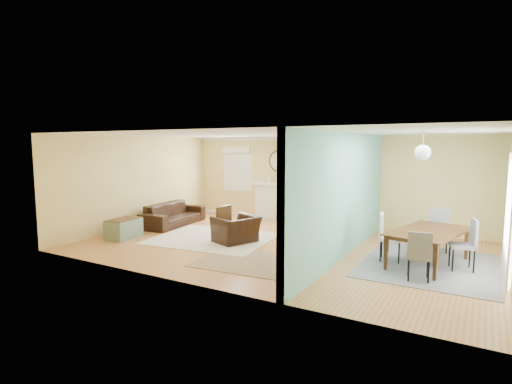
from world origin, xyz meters
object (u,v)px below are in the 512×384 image
Objects in this scene: sofa at (174,214)px; eames_chair at (236,230)px; green_chair at (310,218)px; credenza at (346,224)px; dining_table at (430,248)px.

sofa is 2.91m from eames_chair.
sofa is 2.74× the size of green_chair.
green_chair reaches higher than sofa.
green_chair reaches higher than eames_chair.
eames_chair is 0.69× the size of credenza.
credenza is at bearing 146.11° from eames_chair.
green_chair is (1.03, 2.11, 0.05)m from eames_chair.
credenza reaches higher than green_chair.
credenza is at bearing -88.73° from sofa.
eames_chair is 2.73m from credenza.
green_chair is at bearing 74.90° from dining_table.
green_chair is (3.81, 1.22, 0.04)m from sofa.
green_chair is at bearing -78.49° from sofa.
green_chair is 3.70m from dining_table.
sofa is 2.27× the size of eames_chair.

